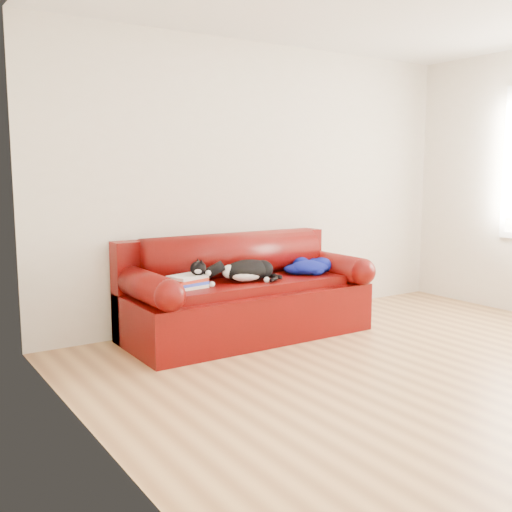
{
  "coord_description": "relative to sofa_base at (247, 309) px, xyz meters",
  "views": [
    {
      "loc": [
        -3.2,
        -2.78,
        1.43
      ],
      "look_at": [
        -0.49,
        1.35,
        0.72
      ],
      "focal_mm": 42.0,
      "sensor_mm": 36.0,
      "label": 1
    }
  ],
  "objects": [
    {
      "name": "sofa_base",
      "position": [
        0.0,
        0.0,
        0.0
      ],
      "size": [
        2.1,
        0.9,
        0.5
      ],
      "color": "#380402",
      "rests_on": "ground"
    },
    {
      "name": "ground",
      "position": [
        0.49,
        -1.49,
        -0.24
      ],
      "size": [
        4.5,
        4.5,
        0.0
      ],
      "primitive_type": "plane",
      "color": "olive",
      "rests_on": "ground"
    },
    {
      "name": "blanket",
      "position": [
        0.64,
        -0.05,
        0.32
      ],
      "size": [
        0.53,
        0.44,
        0.14
      ],
      "rotation": [
        0.0,
        0.0,
        0.33
      ],
      "color": "#02144E",
      "rests_on": "sofa_base"
    },
    {
      "name": "sofa_back",
      "position": [
        0.0,
        0.24,
        0.3
      ],
      "size": [
        2.1,
        1.01,
        0.88
      ],
      "color": "#380402",
      "rests_on": "ground"
    },
    {
      "name": "room_shell",
      "position": [
        0.62,
        -1.48,
        1.43
      ],
      "size": [
        4.52,
        4.02,
        2.61
      ],
      "color": "beige",
      "rests_on": "ground"
    },
    {
      "name": "book_stack",
      "position": [
        -0.6,
        -0.06,
        0.31
      ],
      "size": [
        0.32,
        0.28,
        0.1
      ],
      "rotation": [
        0.0,
        0.0,
        0.2
      ],
      "color": "beige",
      "rests_on": "sofa_base"
    },
    {
      "name": "cat",
      "position": [
        -0.05,
        -0.09,
        0.35
      ],
      "size": [
        0.62,
        0.33,
        0.23
      ],
      "rotation": [
        0.0,
        0.0,
        -0.21
      ],
      "color": "black",
      "rests_on": "sofa_base"
    }
  ]
}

